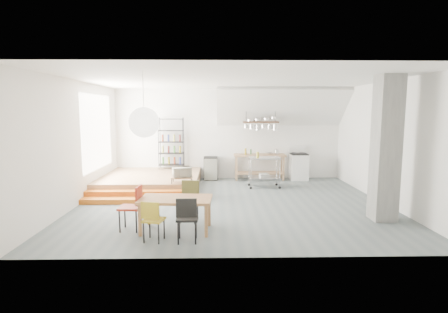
{
  "coord_description": "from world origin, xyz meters",
  "views": [
    {
      "loc": [
        -0.41,
        -9.03,
        2.42
      ],
      "look_at": [
        -0.2,
        0.8,
        1.14
      ],
      "focal_mm": 28.0,
      "sensor_mm": 36.0,
      "label": 1
    }
  ],
  "objects_px": {
    "rolling_cart": "(264,168)",
    "mini_fridge": "(211,168)",
    "stove": "(299,166)",
    "dining_table": "(176,202)"
  },
  "relations": [
    {
      "from": "rolling_cart",
      "to": "mini_fridge",
      "type": "relative_size",
      "value": 1.24
    },
    {
      "from": "stove",
      "to": "rolling_cart",
      "type": "distance_m",
      "value": 1.9
    },
    {
      "from": "stove",
      "to": "dining_table",
      "type": "height_order",
      "value": "stove"
    },
    {
      "from": "rolling_cart",
      "to": "dining_table",
      "type": "bearing_deg",
      "value": -122.12
    },
    {
      "from": "stove",
      "to": "dining_table",
      "type": "distance_m",
      "value": 6.49
    },
    {
      "from": "stove",
      "to": "mini_fridge",
      "type": "xyz_separation_m",
      "value": [
        -3.12,
        0.04,
        -0.07
      ]
    },
    {
      "from": "stove",
      "to": "mini_fridge",
      "type": "height_order",
      "value": "stove"
    },
    {
      "from": "dining_table",
      "to": "stove",
      "type": "bearing_deg",
      "value": 58.32
    },
    {
      "from": "stove",
      "to": "rolling_cart",
      "type": "bearing_deg",
      "value": -137.67
    },
    {
      "from": "stove",
      "to": "rolling_cart",
      "type": "xyz_separation_m",
      "value": [
        -1.4,
        -1.28,
        0.15
      ]
    }
  ]
}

